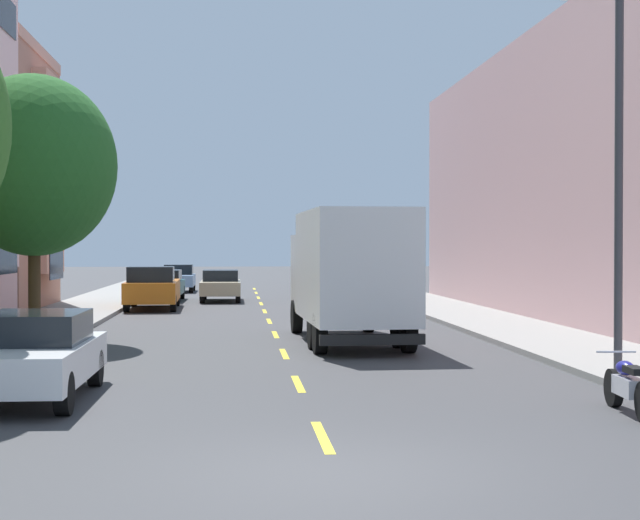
# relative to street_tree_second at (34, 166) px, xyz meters

# --- Properties ---
(ground_plane) EXTENTS (160.00, 160.00, 0.00)m
(ground_plane) POSITION_rel_street_tree_second_xyz_m (6.40, 14.72, -4.65)
(ground_plane) COLOR #38383A
(sidewalk_left) EXTENTS (3.20, 120.00, 0.14)m
(sidewalk_left) POSITION_rel_street_tree_second_xyz_m (-0.70, 12.72, -4.58)
(sidewalk_left) COLOR gray
(sidewalk_left) RESTS_ON ground_plane
(sidewalk_right) EXTENTS (3.20, 120.00, 0.14)m
(sidewalk_right) POSITION_rel_street_tree_second_xyz_m (13.50, 12.72, -4.58)
(sidewalk_right) COLOR gray
(sidewalk_right) RESTS_ON ground_plane
(lane_centerline_dashes) EXTENTS (0.14, 47.20, 0.01)m
(lane_centerline_dashes) POSITION_rel_street_tree_second_xyz_m (6.40, 9.22, -4.64)
(lane_centerline_dashes) COLOR yellow
(lane_centerline_dashes) RESTS_ON ground_plane
(street_tree_second) EXTENTS (4.31, 4.31, 6.90)m
(street_tree_second) POSITION_rel_street_tree_second_xyz_m (0.00, 0.00, 0.00)
(street_tree_second) COLOR #47331E
(street_tree_second) RESTS_ON sidewalk_left
(street_lamp) EXTENTS (1.35, 0.28, 7.37)m
(street_lamp) POSITION_rel_street_tree_second_xyz_m (12.36, -8.21, -0.27)
(street_lamp) COLOR #38383D
(street_lamp) RESTS_ON sidewalk_right
(delivery_box_truck) EXTENTS (2.64, 7.82, 3.42)m
(delivery_box_truck) POSITION_rel_street_tree_second_xyz_m (8.21, -0.91, -2.71)
(delivery_box_truck) COLOR white
(delivery_box_truck) RESTS_ON ground_plane
(parked_hatchback_sky) EXTENTS (1.75, 4.00, 1.50)m
(parked_hatchback_sky) POSITION_rel_street_tree_second_xyz_m (2.14, 28.30, -3.89)
(parked_hatchback_sky) COLOR #7A9EC6
(parked_hatchback_sky) RESTS_ON ground_plane
(parked_sedan_forest) EXTENTS (1.83, 4.51, 1.43)m
(parked_sedan_forest) POSITION_rel_street_tree_second_xyz_m (10.76, 19.41, -3.90)
(parked_sedan_forest) COLOR #194C28
(parked_sedan_forest) RESTS_ON ground_plane
(parked_wagon_silver) EXTENTS (1.91, 4.73, 1.50)m
(parked_wagon_silver) POSITION_rel_street_tree_second_xyz_m (10.81, 36.43, -3.84)
(parked_wagon_silver) COLOR #B2B5BA
(parked_wagon_silver) RESTS_ON ground_plane
(parked_sedan_white) EXTENTS (1.85, 4.52, 1.43)m
(parked_sedan_white) POSITION_rel_street_tree_second_xyz_m (1.92, -9.71, -3.90)
(parked_sedan_white) COLOR silver
(parked_sedan_white) RESTS_ON ground_plane
(parked_pickup_orange) EXTENTS (2.11, 5.34, 1.73)m
(parked_pickup_orange) POSITION_rel_street_tree_second_xyz_m (1.96, 13.34, -3.82)
(parked_pickup_orange) COLOR orange
(parked_pickup_orange) RESTS_ON ground_plane
(parked_sedan_teal) EXTENTS (1.85, 4.52, 1.43)m
(parked_sedan_teal) POSITION_rel_street_tree_second_xyz_m (1.93, 19.28, -3.90)
(parked_sedan_teal) COLOR #195B60
(parked_sedan_teal) RESTS_ON ground_plane
(parked_wagon_charcoal) EXTENTS (1.90, 4.73, 1.50)m
(parked_wagon_charcoal) POSITION_rel_street_tree_second_xyz_m (10.70, 26.61, -3.84)
(parked_wagon_charcoal) COLOR #333338
(parked_wagon_charcoal) RESTS_ON ground_plane
(moving_champagne_sedan) EXTENTS (1.80, 4.50, 1.43)m
(moving_champagne_sedan) POSITION_rel_street_tree_second_xyz_m (4.60, 18.85, -3.90)
(moving_champagne_sedan) COLOR tan
(moving_champagne_sedan) RESTS_ON ground_plane
(parked_motorcycle) EXTENTS (0.62, 2.05, 0.90)m
(parked_motorcycle) POSITION_rel_street_tree_second_xyz_m (11.15, -11.96, -4.24)
(parked_motorcycle) COLOR black
(parked_motorcycle) RESTS_ON ground_plane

